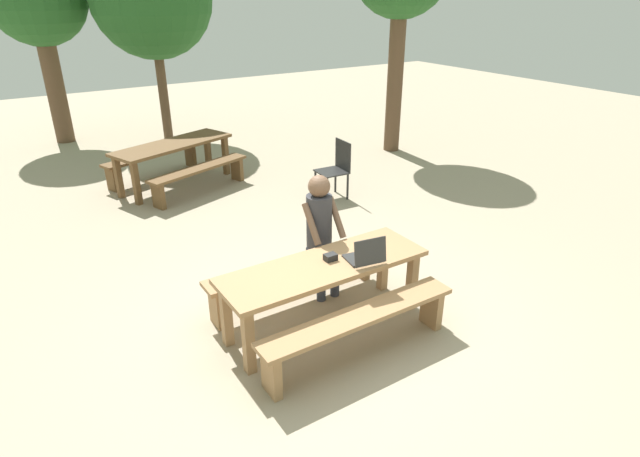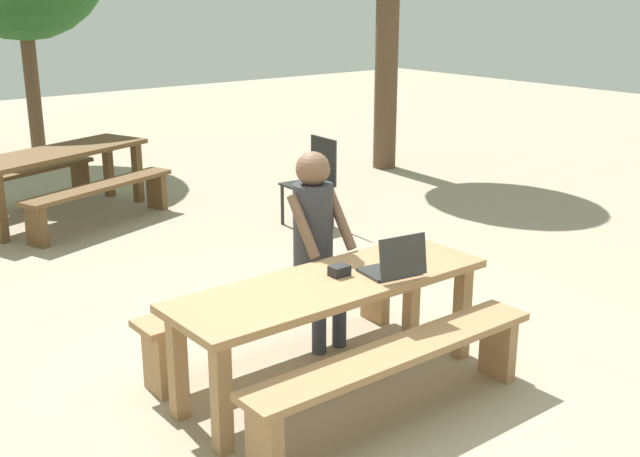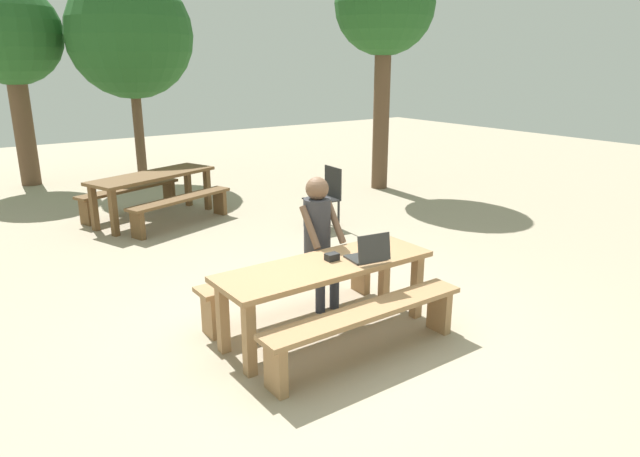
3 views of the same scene
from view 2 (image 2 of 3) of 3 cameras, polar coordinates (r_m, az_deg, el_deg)
The scene contains 11 objects.
ground_plane at distance 5.10m, azimuth 0.77°, elevation -11.18°, with size 30.00×30.00×0.00m, color tan.
picnic_table_front at distance 4.85m, azimuth 0.80°, elevation -4.94°, with size 2.08×0.68×0.70m.
bench_near at distance 4.55m, azimuth 5.50°, elevation -9.89°, with size 2.01×0.30×0.46m.
bench_far at distance 5.37m, azimuth -3.16°, elevation -5.51°, with size 2.01×0.30×0.46m.
laptop at distance 4.89m, azimuth 5.41°, elevation -2.67°, with size 0.38×0.35×0.28m.
small_pouch at distance 4.88m, azimuth 1.41°, elevation -3.06°, with size 0.12×0.09×0.06m.
person_seated at distance 5.37m, azimuth -0.27°, elevation -0.42°, with size 0.39×0.40×1.37m.
plastic_chair at distance 8.29m, azimuth -0.45°, elevation 3.58°, with size 0.46×0.46×0.92m.
picnic_table_mid at distance 8.99m, azimuth -18.47°, elevation 4.66°, with size 2.18×1.33×0.75m.
bench_mid_south at distance 8.59m, azimuth -15.60°, elevation 2.38°, with size 1.86×0.90×0.45m.
bench_mid_north at distance 9.54m, azimuth -20.74°, elevation 3.32°, with size 1.86×0.90×0.45m.
Camera 2 is at (-2.85, -3.49, 2.40)m, focal length 44.26 mm.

